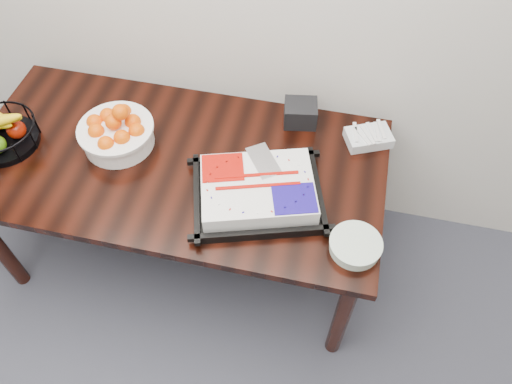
% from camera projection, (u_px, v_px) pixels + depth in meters
% --- Properties ---
extents(table, '(1.80, 0.90, 0.75)m').
position_uv_depth(table, '(177.00, 173.00, 2.22)').
color(table, black).
rests_on(table, ground).
extents(cake_tray, '(0.61, 0.53, 0.10)m').
position_uv_depth(cake_tray, '(258.00, 191.00, 1.99)').
color(cake_tray, black).
rests_on(cake_tray, table).
extents(tangerine_bowl, '(0.33, 0.33, 0.21)m').
position_uv_depth(tangerine_bowl, '(116.00, 129.00, 2.13)').
color(tangerine_bowl, white).
rests_on(tangerine_bowl, table).
extents(fruit_basket, '(0.31, 0.31, 0.17)m').
position_uv_depth(fruit_basket, '(0.00, 132.00, 2.15)').
color(fruit_basket, black).
rests_on(fruit_basket, table).
extents(plate_stack, '(0.20, 0.20, 0.05)m').
position_uv_depth(plate_stack, '(355.00, 246.00, 1.86)').
color(plate_stack, white).
rests_on(plate_stack, table).
extents(fork_bag, '(0.23, 0.19, 0.06)m').
position_uv_depth(fork_bag, '(369.00, 137.00, 2.19)').
color(fork_bag, silver).
rests_on(fork_bag, table).
extents(napkin_box, '(0.16, 0.15, 0.10)m').
position_uv_depth(napkin_box, '(300.00, 113.00, 2.25)').
color(napkin_box, black).
rests_on(napkin_box, table).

